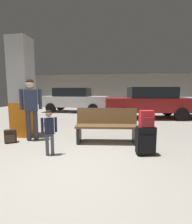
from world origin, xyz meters
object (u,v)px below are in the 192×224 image
Objects in this scene: bench at (107,126)px; parked_car_near at (148,102)px; backpack_dark_floor at (11,136)px; adult at (31,103)px; structural_pillar at (22,88)px; child at (49,128)px; backpack_bright at (147,119)px; suitcase at (146,140)px; parked_car_far at (75,99)px.

parked_car_near reaches higher than bench.
backpack_dark_floor is 6.26m from parked_car_near.
adult is 4.84× the size of backpack_dark_floor.
bench is (2.52, -0.26, -0.97)m from structural_pillar.
adult is 0.38× the size of parked_car_near.
backpack_bright is at bearing 9.21° from child.
adult is at bearing 167.98° from suitcase.
parked_car_far reaches higher than bench.
backpack_bright is at bearing -16.79° from structural_pillar.
adult reaches higher than bench.
structural_pillar is at bearing -88.89° from parked_car_far.
bench is at bearing 4.06° from adult.
bench is 1.00× the size of adult.
bench is at bearing -66.39° from parked_car_far.
adult is at bearing -84.35° from parked_car_far.
structural_pillar reaches higher than child.
structural_pillar is 8.37× the size of backpack_bright.
backpack_dark_floor is (0.05, -0.71, -1.25)m from structural_pillar.
parked_car_far reaches higher than backpack_bright.
structural_pillar reaches higher than bench.
suitcase is 0.63× the size of child.
bench is 4.86× the size of backpack_dark_floor.
adult reaches higher than parked_car_near.
parked_car_far is at bearing 117.45° from backpack_bright.
structural_pillar is 0.66× the size of parked_car_near.
parked_car_near is (2.72, 5.33, 0.22)m from child.
backpack_bright is 2.02m from child.
suitcase is at bearing -16.78° from structural_pillar.
structural_pillar reaches higher than backpack_bright.
child is 2.81× the size of backpack_dark_floor.
backpack_dark_floor is at bearing -145.78° from adult.
structural_pillar is at bearing 94.26° from backpack_dark_floor.
bench is 4.86× the size of backpack_bright.
structural_pillar is at bearing -136.13° from parked_car_near.
bench is at bearing 139.42° from suitcase.
parked_car_far is at bearing 91.46° from backpack_dark_floor.
suitcase is at bearing 126.55° from backpack_bright.
parked_car_near is (4.26, -1.76, 0.00)m from parked_car_far.
parked_car_far is at bearing 117.45° from suitcase.
backpack_dark_floor is 6.49m from parked_car_far.
parked_car_far is (-3.52, 6.78, 0.48)m from suitcase.
child is at bearing -170.79° from backpack_bright.
adult is at bearing 167.97° from backpack_bright.
suitcase is 0.37× the size of adult.
parked_car_far is at bearing 113.61° from bench.
backpack_bright is 7.63m from parked_car_far.
child reaches higher than backpack_dark_floor.
parked_car_far is (-3.52, 6.78, 0.03)m from backpack_bright.
backpack_bright reaches higher than suitcase.
parked_car_near is (0.74, 5.01, 0.03)m from backpack_bright.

